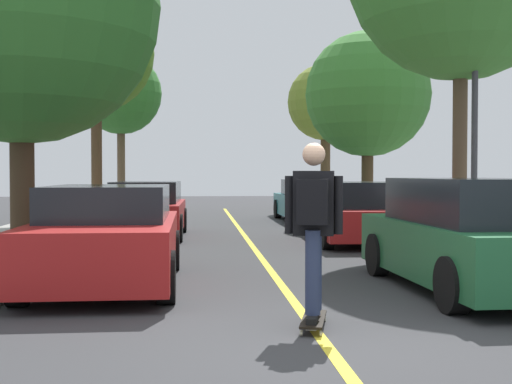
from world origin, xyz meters
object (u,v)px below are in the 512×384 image
Objects in this scene: street_tree_left_nearest at (21,6)px; skateboard at (313,320)px; street_tree_right_far at (326,103)px; streetlamp at (475,65)px; parked_car_left_nearest at (108,236)px; parked_car_left_near at (147,209)px; parked_car_right_near at (358,213)px; fire_hydrant at (511,239)px; street_tree_left_far at (121,94)px; skateboarder at (313,219)px; parked_car_right_far at (309,201)px; street_tree_left_near at (96,54)px; parked_car_right_nearest at (469,236)px; street_tree_right_near at (368,94)px.

street_tree_left_nearest reaches higher than skateboard.
street_tree_right_far is at bearing 63.06° from street_tree_left_nearest.
streetlamp reaches higher than street_tree_right_far.
parked_car_left_near is (0.00, 7.19, -0.01)m from parked_car_left_nearest.
parked_car_right_near is 13.55m from street_tree_right_far.
parked_car_left_near is 8.82m from fire_hydrant.
streetlamp is at bearing -59.20° from street_tree_left_far.
skateboarder is at bearing -100.97° from street_tree_right_far.
parked_car_left_nearest is at bearing -170.74° from fire_hydrant.
parked_car_right_near is 0.67× the size of streetlamp.
fire_hydrant is at bearing -7.86° from street_tree_left_nearest.
street_tree_left_nearest is 18.06m from street_tree_right_far.
street_tree_right_far is (8.18, 16.10, 0.09)m from street_tree_left_nearest.
parked_car_right_far is at bearing -36.72° from street_tree_left_far.
parked_car_right_far reaches higher than fire_hydrant.
parked_car_right_near is at bearing -90.02° from parked_car_right_far.
skateboard is (-2.40, -15.00, -0.57)m from parked_car_right_far.
street_tree_left_near reaches higher than parked_car_right_near.
street_tree_left_far is 20.59m from skateboarder.
parked_car_left_nearest is at bearing 129.86° from skateboard.
parked_car_right_near is 4.76× the size of skateboard.
street_tree_right_near reaches higher than parked_car_right_nearest.
street_tree_right_far is at bearing 59.54° from parked_car_left_near.
parked_car_right_near is 8.59m from skateboarder.
parked_car_right_nearest is 12.68m from street_tree_right_near.
street_tree_left_far is 3.44× the size of skateboarder.
street_tree_left_near is 1.07× the size of streetlamp.
street_tree_right_far is (1.69, 6.11, 3.77)m from parked_car_right_far.
parked_car_right_far is at bearing 90.00° from parked_car_right_nearest.
streetlamp is at bearing -89.77° from street_tree_right_far.
parked_car_left_nearest is 0.72× the size of street_tree_right_far.
parked_car_right_nearest reaches higher than fire_hydrant.
fire_hydrant is (7.99, -9.57, -4.52)m from street_tree_left_near.
parked_car_right_near is at bearing 73.70° from skateboarder.
skateboard is (-2.40, -1.95, -0.64)m from parked_car_right_nearest.
parked_car_right_near is 0.69× the size of street_tree_left_far.
streetlamp is 7.77m from skateboarder.
parked_car_right_nearest is 6.25m from parked_car_right_near.
street_tree_right_near is at bearing 4.29° from street_tree_left_near.
streetlamp reaches higher than skateboard.
street_tree_right_near is 0.98× the size of street_tree_right_far.
street_tree_left_far is 10.02m from street_tree_right_near.
parked_car_right_nearest reaches higher than skateboard.
streetlamp reaches higher than fire_hydrant.
street_tree_right_far reaches higher than parked_car_right_near.
skateboard is (4.09, -19.84, -4.49)m from street_tree_left_far.
street_tree_left_near is 11.20m from streetlamp.
skateboarder is (-4.16, -6.05, -2.54)m from streetlamp.
street_tree_right_near is 14.99m from skateboarder.
street_tree_left_nearest is (-6.49, 3.05, 3.62)m from parked_car_right_nearest.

